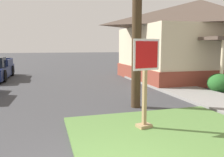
{
  "coord_description": "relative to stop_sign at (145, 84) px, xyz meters",
  "views": [
    {
      "loc": [
        -0.85,
        -2.97,
        2.17
      ],
      "look_at": [
        1.37,
        4.66,
        1.07
      ],
      "focal_mm": 37.32,
      "sensor_mm": 36.0,
      "label": 1
    }
  ],
  "objects": [
    {
      "name": "grass_corner_patch",
      "position": [
        0.43,
        -0.9,
        -1.17
      ],
      "size": [
        4.74,
        4.66,
        0.08
      ],
      "primitive_type": "cube",
      "color": "#567F3D",
      "rests_on": "ground"
    },
    {
      "name": "sidewalk_strip",
      "position": [
        4.0,
        2.69,
        -1.15
      ],
      "size": [
        2.2,
        14.38,
        0.12
      ],
      "primitive_type": "cube",
      "color": "gray",
      "rests_on": "ground"
    },
    {
      "name": "stop_sign",
      "position": [
        0.0,
        0.0,
        0.0
      ],
      "size": [
        0.76,
        0.35,
        2.27
      ],
      "color": "#A3845B",
      "rests_on": "grass_corner_patch"
    },
    {
      "name": "manhole_cover",
      "position": [
        -1.13,
        1.1,
        -1.21
      ],
      "size": [
        0.7,
        0.7,
        0.02
      ],
      "primitive_type": "cylinder",
      "color": "black",
      "rests_on": "ground"
    },
    {
      "name": "corner_house",
      "position": [
        7.6,
        8.2,
        1.46
      ],
      "size": [
        9.8,
        8.34,
        5.21
      ],
      "color": "brown",
      "rests_on": "ground"
    },
    {
      "name": "shrub_near_porch",
      "position": [
        5.46,
        3.62,
        -0.76
      ],
      "size": [
        1.13,
        1.13,
        0.9
      ],
      "primitive_type": "ellipsoid",
      "color": "#266226",
      "rests_on": "ground"
    }
  ]
}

